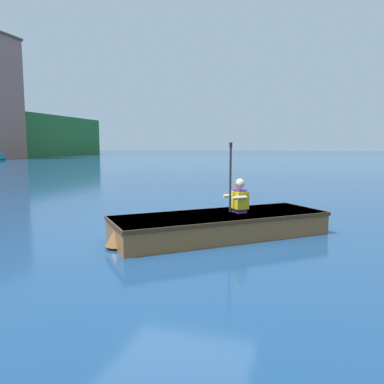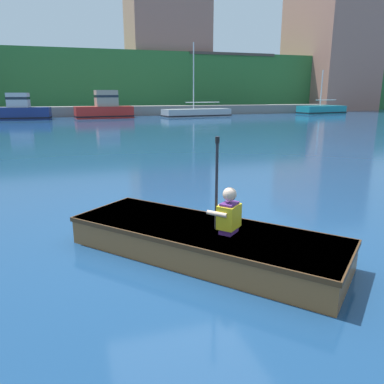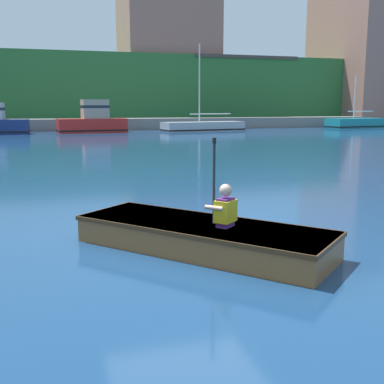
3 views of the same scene
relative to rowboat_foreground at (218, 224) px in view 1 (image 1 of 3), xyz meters
The scene contains 3 objects.
ground_plane 0.75m from the rowboat_foreground, 84.76° to the left, with size 300.00×300.00×0.00m, color navy.
rowboat_foreground is the anchor object (origin of this frame).
person_paddler 0.58m from the rowboat_foreground, 48.80° to the right, with size 0.46×0.46×1.18m.
Camera 1 is at (-6.03, -2.11, 1.49)m, focal length 35.00 mm.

